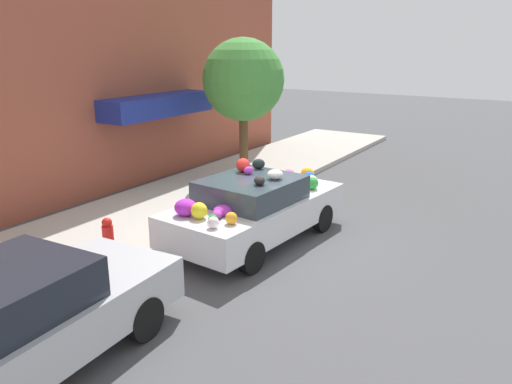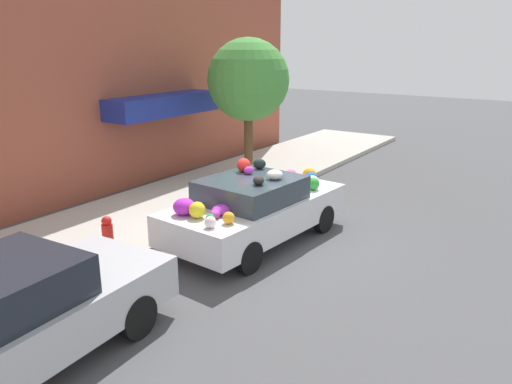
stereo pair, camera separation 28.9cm
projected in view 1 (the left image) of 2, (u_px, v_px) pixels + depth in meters
The scene contains 7 objects.
ground_plane at pixel (251, 239), 10.07m from camera, with size 60.00×60.00×0.00m, color #4C4C4F.
sidewalk_curb at pixel (152, 212), 11.42m from camera, with size 24.00×3.20×0.14m.
building_facade at pixel (77, 71), 11.74m from camera, with size 18.00×1.20×6.40m.
street_tree at pixel (243, 80), 13.23m from camera, with size 2.19×2.19×3.80m.
fire_hydrant at pixel (108, 237), 8.88m from camera, with size 0.20×0.20×0.70m.
art_car at pixel (255, 207), 9.78m from camera, with size 4.10×2.08×1.59m.
parked_car_plain at pixel (13, 324), 5.71m from camera, with size 4.25×1.91×1.40m.
Camera 1 is at (-7.88, -5.05, 3.81)m, focal length 35.00 mm.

